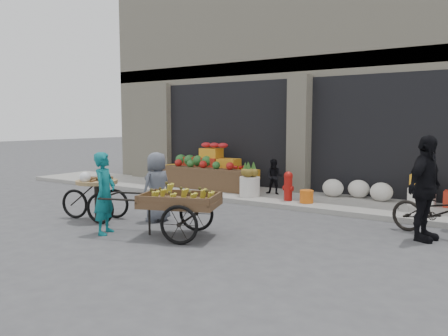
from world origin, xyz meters
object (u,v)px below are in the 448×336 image
Objects in this scene: orange_bucket at (307,197)px; bicycle at (440,212)px; tricycle_cart at (97,193)px; vendor_woman at (105,193)px; pineapple_bin at (250,186)px; banana_cart at (177,199)px; fire_hydrant at (288,185)px; seated_person at (274,177)px; vendor_grey at (157,187)px; cyclist at (425,188)px.

bicycle reaches higher than orange_bucket.
vendor_woman is at bearing -49.00° from tricycle_cart.
orange_bucket is at bearing 33.78° from tricycle_cart.
banana_cart reaches higher than pineapple_bin.
orange_bucket is 0.22× the size of vendor_woman.
tricycle_cart is at bearing -125.84° from fire_hydrant.
vendor_woman reaches higher than banana_cart.
orange_bucket is at bearing -40.26° from seated_person.
tricycle_cart is (-1.52, -3.68, 0.20)m from pineapple_bin.
cyclist is at bearing 115.16° from vendor_grey.
vendor_woman is 1.05× the size of vendor_grey.
fire_hydrant is 3.79m from banana_cart.
pineapple_bin is 0.56× the size of seated_person.
vendor_grey reaches higher than banana_cart.
orange_bucket is at bearing 154.89° from vendor_grey.
cyclist reaches higher than pineapple_bin.
vendor_woman reaches higher than orange_bucket.
cyclist is (4.80, 1.37, 0.20)m from vendor_grey.
cyclist is (3.97, -2.30, 0.32)m from seated_person.
fire_hydrant is 0.96m from seated_person.
seated_person is at bearing 50.68° from tricycle_cart.
pineapple_bin is 3.99m from tricycle_cart.
vendor_woman is (-1.24, -0.53, 0.06)m from banana_cart.
bicycle is (3.47, -1.25, -0.05)m from fire_hydrant.
pineapple_bin is at bearing 176.42° from orange_bucket.
seated_person is 0.64× the size of tricycle_cart.
orange_bucket is (0.50, -0.05, -0.23)m from fire_hydrant.
fire_hydrant is 0.39× the size of cyclist.
seated_person reaches higher than banana_cart.
cyclist reaches higher than banana_cart.
cyclist is (-0.20, -0.40, 0.45)m from bicycle.
tricycle_cart is at bearing -124.19° from seated_person.
vendor_grey is at bearing 127.73° from banana_cart.
fire_hydrant is at bearing -2.60° from pineapple_bin.
fire_hydrant is 0.29× the size of banana_cart.
tricycle_cart is at bearing 157.71° from banana_cart.
pineapple_bin is at bearing 83.57° from cyclist.
banana_cart is (-0.89, -3.71, 0.42)m from orange_bucket.
bicycle is (4.57, -1.30, 0.08)m from pineapple_bin.
seated_person is 0.63× the size of vendor_woman.
seated_person is at bearing 74.98° from banana_cart.
vendor_woman reaches higher than fire_hydrant.
tricycle_cart is 1.26m from vendor_grey.
orange_bucket is 0.13× the size of banana_cart.
pineapple_bin is at bearing 177.40° from fire_hydrant.
tricycle_cart is (-0.98, 0.66, -0.18)m from vendor_woman.
vendor_grey is (-0.43, -3.07, 0.34)m from pineapple_bin.
vendor_grey is at bearing 14.26° from tricycle_cart.
bicycle reaches higher than fire_hydrant.
orange_bucket is 0.19× the size of bicycle.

